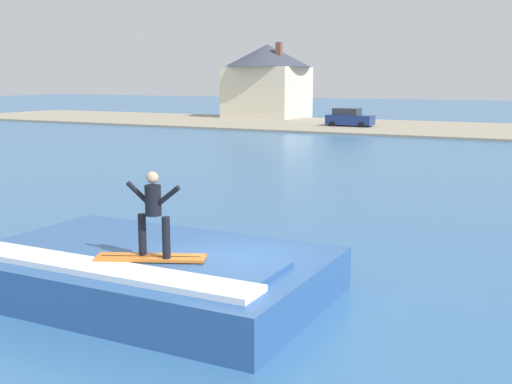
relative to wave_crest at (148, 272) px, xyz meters
name	(u,v)px	position (x,y,z in m)	size (l,w,h in m)	color
ground_plane	(244,300)	(1.99, 0.59, -0.49)	(260.00, 260.00, 0.00)	#336396
wave_crest	(148,272)	(0.00, 0.00, 0.00)	(7.44, 4.72, 1.04)	#2C5590
surfboard	(151,258)	(0.58, -0.68, 0.58)	(2.20, 1.33, 0.06)	orange
surfer	(153,209)	(0.66, -0.65, 1.57)	(1.26, 0.32, 1.71)	black
shoreline_bank	(498,131)	(1.99, 47.73, -0.39)	(120.00, 17.76, 0.19)	gray
car_near_shore	(349,118)	(-10.89, 45.92, 0.46)	(4.29, 2.18, 1.86)	navy
house_with_chimney	(267,78)	(-23.95, 55.40, 4.11)	(10.00, 10.00, 8.51)	beige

